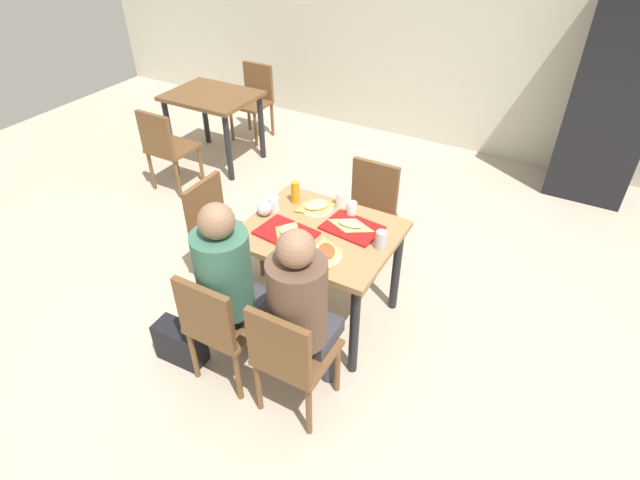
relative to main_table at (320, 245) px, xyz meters
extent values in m
cube|color=#B7A893|center=(0.00, 0.00, -0.64)|extent=(10.00, 10.00, 0.02)
cube|color=beige|center=(0.00, 3.20, 0.77)|extent=(10.00, 0.10, 2.80)
cube|color=#9E7247|center=(0.00, 0.00, 0.09)|extent=(0.97, 0.79, 0.04)
cylinder|color=black|center=(-0.43, -0.34, -0.28)|extent=(0.06, 0.06, 0.71)
cylinder|color=black|center=(0.43, -0.34, -0.28)|extent=(0.06, 0.06, 0.71)
cylinder|color=black|center=(-0.43, 0.34, -0.28)|extent=(0.06, 0.06, 0.71)
cylinder|color=black|center=(0.43, 0.34, -0.28)|extent=(0.06, 0.06, 0.71)
cube|color=brown|center=(-0.24, -0.70, -0.22)|extent=(0.40, 0.40, 0.03)
cube|color=brown|center=(-0.24, -0.88, 0.00)|extent=(0.38, 0.04, 0.40)
cylinder|color=brown|center=(-0.41, -0.53, -0.43)|extent=(0.04, 0.04, 0.40)
cylinder|color=brown|center=(-0.07, -0.53, -0.43)|extent=(0.04, 0.04, 0.40)
cylinder|color=brown|center=(-0.41, -0.87, -0.43)|extent=(0.04, 0.04, 0.40)
cylinder|color=brown|center=(-0.07, -0.87, -0.43)|extent=(0.04, 0.04, 0.40)
cube|color=brown|center=(0.24, -0.70, -0.22)|extent=(0.40, 0.40, 0.03)
cube|color=brown|center=(0.24, -0.88, 0.00)|extent=(0.38, 0.04, 0.40)
cylinder|color=brown|center=(0.07, -0.53, -0.43)|extent=(0.04, 0.04, 0.40)
cylinder|color=brown|center=(0.41, -0.53, -0.43)|extent=(0.04, 0.04, 0.40)
cylinder|color=brown|center=(0.07, -0.87, -0.43)|extent=(0.04, 0.04, 0.40)
cylinder|color=brown|center=(0.41, -0.87, -0.43)|extent=(0.04, 0.04, 0.40)
cube|color=brown|center=(0.00, 0.70, -0.22)|extent=(0.40, 0.40, 0.03)
cube|color=brown|center=(0.00, 0.88, 0.00)|extent=(0.38, 0.04, 0.40)
cylinder|color=brown|center=(0.17, 0.53, -0.43)|extent=(0.04, 0.04, 0.40)
cylinder|color=brown|center=(-0.17, 0.53, -0.43)|extent=(0.04, 0.04, 0.40)
cylinder|color=brown|center=(0.17, 0.87, -0.43)|extent=(0.04, 0.04, 0.40)
cylinder|color=brown|center=(-0.17, 0.87, -0.43)|extent=(0.04, 0.04, 0.40)
cube|color=brown|center=(-0.79, 0.00, -0.22)|extent=(0.40, 0.40, 0.03)
cube|color=brown|center=(-0.97, 0.00, 0.00)|extent=(0.04, 0.38, 0.40)
cylinder|color=brown|center=(-0.62, 0.17, -0.43)|extent=(0.04, 0.04, 0.40)
cylinder|color=brown|center=(-0.62, -0.17, -0.43)|extent=(0.04, 0.04, 0.40)
cylinder|color=brown|center=(-0.96, 0.17, -0.43)|extent=(0.04, 0.04, 0.40)
cylinder|color=brown|center=(-0.96, -0.17, -0.43)|extent=(0.04, 0.04, 0.40)
cylinder|color=#383842|center=(-0.32, -0.47, -0.42)|extent=(0.10, 0.10, 0.43)
cylinder|color=#383842|center=(-0.16, -0.47, -0.42)|extent=(0.10, 0.10, 0.43)
cube|color=#383842|center=(-0.24, -0.57, -0.15)|extent=(0.32, 0.28, 0.10)
cylinder|color=#386651|center=(-0.24, -0.68, 0.16)|extent=(0.32, 0.32, 0.52)
sphere|color=#8C664C|center=(-0.24, -0.68, 0.51)|extent=(0.20, 0.20, 0.20)
cylinder|color=#383842|center=(0.16, -0.47, -0.42)|extent=(0.10, 0.10, 0.43)
cylinder|color=#383842|center=(0.32, -0.47, -0.42)|extent=(0.10, 0.10, 0.43)
cube|color=#383842|center=(0.24, -0.57, -0.15)|extent=(0.32, 0.28, 0.10)
cylinder|color=brown|center=(0.24, -0.68, 0.16)|extent=(0.32, 0.32, 0.52)
sphere|color=#8C664C|center=(0.24, -0.68, 0.51)|extent=(0.20, 0.20, 0.20)
cube|color=#B21414|center=(-0.17, -0.14, 0.12)|extent=(0.39, 0.30, 0.02)
cube|color=#B21414|center=(0.17, 0.12, 0.12)|extent=(0.39, 0.30, 0.02)
cylinder|color=white|center=(-0.15, 0.22, 0.12)|extent=(0.22, 0.22, 0.01)
cylinder|color=white|center=(0.15, -0.22, 0.12)|extent=(0.22, 0.22, 0.01)
pyramid|color=#C68C47|center=(-0.17, -0.12, 0.13)|extent=(0.13, 0.17, 0.01)
ellipsoid|color=#D8C67F|center=(-0.17, -0.12, 0.14)|extent=(0.09, 0.12, 0.01)
pyramid|color=#DBAD60|center=(0.16, 0.13, 0.13)|extent=(0.24, 0.14, 0.01)
ellipsoid|color=#D8C67F|center=(0.16, 0.13, 0.14)|extent=(0.17, 0.10, 0.01)
pyramid|color=#C68C47|center=(-0.16, 0.22, 0.13)|extent=(0.28, 0.28, 0.01)
ellipsoid|color=#D8C67F|center=(-0.16, 0.22, 0.14)|extent=(0.19, 0.20, 0.01)
pyramid|color=#DBAD60|center=(0.15, -0.19, 0.13)|extent=(0.24, 0.26, 0.01)
ellipsoid|color=#B74723|center=(0.15, -0.19, 0.14)|extent=(0.17, 0.18, 0.01)
cylinder|color=white|center=(-0.02, 0.34, 0.16)|extent=(0.07, 0.07, 0.10)
cylinder|color=white|center=(0.02, -0.34, 0.16)|extent=(0.07, 0.07, 0.10)
cylinder|color=white|center=(-0.39, 0.06, 0.16)|extent=(0.07, 0.07, 0.10)
cylinder|color=white|center=(0.10, 0.26, 0.16)|extent=(0.07, 0.07, 0.10)
cylinder|color=#B7BCC6|center=(0.41, 0.02, 0.17)|extent=(0.07, 0.07, 0.12)
cylinder|color=orange|center=(-0.32, 0.22, 0.19)|extent=(0.06, 0.06, 0.16)
sphere|color=silver|center=(-0.41, -0.02, 0.16)|extent=(0.10, 0.10, 0.10)
cube|color=black|center=(-0.59, -0.80, -0.49)|extent=(0.33, 0.17, 0.28)
cube|color=black|center=(1.44, 2.85, 0.32)|extent=(0.70, 0.60, 1.90)
cube|color=brown|center=(-2.15, 1.57, 0.09)|extent=(0.90, 0.70, 0.04)
cylinder|color=black|center=(-2.54, 1.28, -0.28)|extent=(0.06, 0.06, 0.71)
cylinder|color=black|center=(-1.76, 1.28, -0.28)|extent=(0.06, 0.06, 0.71)
cylinder|color=black|center=(-2.54, 1.86, -0.28)|extent=(0.06, 0.06, 0.71)
cylinder|color=black|center=(-1.76, 1.86, -0.28)|extent=(0.06, 0.06, 0.71)
cube|color=brown|center=(-2.15, 0.92, -0.22)|extent=(0.40, 0.40, 0.03)
cube|color=brown|center=(-2.15, 0.74, 0.00)|extent=(0.38, 0.04, 0.40)
cylinder|color=brown|center=(-2.32, 1.09, -0.43)|extent=(0.04, 0.04, 0.40)
cylinder|color=brown|center=(-1.98, 1.09, -0.43)|extent=(0.04, 0.04, 0.40)
cylinder|color=brown|center=(-2.32, 0.75, -0.43)|extent=(0.04, 0.04, 0.40)
cylinder|color=brown|center=(-1.98, 0.75, -0.43)|extent=(0.04, 0.04, 0.40)
cube|color=brown|center=(-2.15, 2.22, -0.22)|extent=(0.40, 0.40, 0.03)
cube|color=brown|center=(-2.15, 2.40, 0.00)|extent=(0.38, 0.04, 0.40)
cylinder|color=brown|center=(-1.98, 2.05, -0.43)|extent=(0.04, 0.04, 0.40)
cylinder|color=brown|center=(-2.32, 2.05, -0.43)|extent=(0.04, 0.04, 0.40)
cylinder|color=brown|center=(-1.98, 2.39, -0.43)|extent=(0.04, 0.04, 0.40)
cylinder|color=brown|center=(-2.32, 2.39, -0.43)|extent=(0.04, 0.04, 0.40)
camera|label=1|loc=(1.30, -2.33, 2.01)|focal=28.63mm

